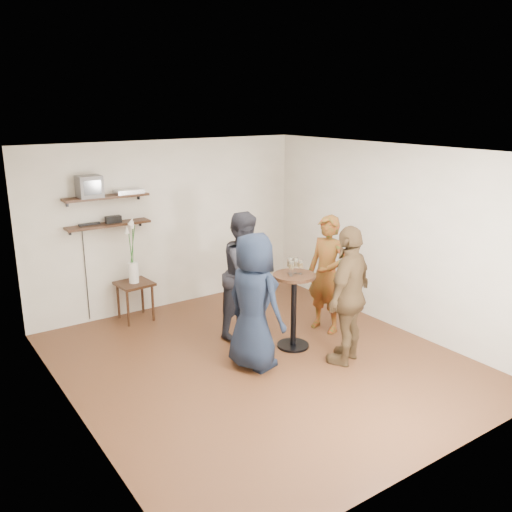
# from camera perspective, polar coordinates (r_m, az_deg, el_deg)

# --- Properties ---
(room) EXTENTS (4.58, 5.08, 2.68)m
(room) POSITION_cam_1_polar(r_m,az_deg,el_deg) (6.43, 0.54, -0.66)
(room) COLOR #432615
(room) RESTS_ON ground
(shelf_upper) EXTENTS (1.20, 0.25, 0.04)m
(shelf_upper) POSITION_cam_1_polar(r_m,az_deg,el_deg) (7.95, -15.48, 6.01)
(shelf_upper) COLOR black
(shelf_upper) RESTS_ON room
(shelf_lower) EXTENTS (1.20, 0.25, 0.04)m
(shelf_lower) POSITION_cam_1_polar(r_m,az_deg,el_deg) (8.02, -15.27, 3.20)
(shelf_lower) COLOR black
(shelf_lower) RESTS_ON room
(crt_monitor) EXTENTS (0.32, 0.30, 0.30)m
(crt_monitor) POSITION_cam_1_polar(r_m,az_deg,el_deg) (7.85, -17.17, 7.01)
(crt_monitor) COLOR #59595B
(crt_monitor) RESTS_ON shelf_upper
(dvd_deck) EXTENTS (0.40, 0.24, 0.06)m
(dvd_deck) POSITION_cam_1_polar(r_m,az_deg,el_deg) (8.05, -13.26, 6.63)
(dvd_deck) COLOR silver
(dvd_deck) RESTS_ON shelf_upper
(radio) EXTENTS (0.22, 0.10, 0.10)m
(radio) POSITION_cam_1_polar(r_m,az_deg,el_deg) (8.03, -14.79, 3.74)
(radio) COLOR black
(radio) RESTS_ON shelf_lower
(power_strip) EXTENTS (0.30, 0.05, 0.03)m
(power_strip) POSITION_cam_1_polar(r_m,az_deg,el_deg) (7.98, -17.15, 3.24)
(power_strip) COLOR black
(power_strip) RESTS_ON shelf_lower
(side_table) EXTENTS (0.52, 0.52, 0.58)m
(side_table) POSITION_cam_1_polar(r_m,az_deg,el_deg) (8.20, -12.66, -3.37)
(side_table) COLOR black
(side_table) RESTS_ON room
(vase_lilies) EXTENTS (0.20, 0.20, 1.00)m
(vase_lilies) POSITION_cam_1_polar(r_m,az_deg,el_deg) (8.08, -12.84, -0.63)
(vase_lilies) COLOR white
(vase_lilies) RESTS_ON side_table
(drinks_table) EXTENTS (0.55, 0.55, 1.01)m
(drinks_table) POSITION_cam_1_polar(r_m,az_deg,el_deg) (7.08, 4.01, -4.72)
(drinks_table) COLOR black
(drinks_table) RESTS_ON room
(wine_glass_fl) EXTENTS (0.07, 0.07, 0.20)m
(wine_glass_fl) POSITION_cam_1_polar(r_m,az_deg,el_deg) (6.86, 3.75, -0.99)
(wine_glass_fl) COLOR silver
(wine_glass_fl) RESTS_ON drinks_table
(wine_glass_fr) EXTENTS (0.06, 0.06, 0.19)m
(wine_glass_fr) POSITION_cam_1_polar(r_m,az_deg,el_deg) (6.95, 4.72, -0.88)
(wine_glass_fr) COLOR silver
(wine_glass_fr) RESTS_ON drinks_table
(wine_glass_bl) EXTENTS (0.07, 0.07, 0.21)m
(wine_glass_bl) POSITION_cam_1_polar(r_m,az_deg,el_deg) (6.94, 3.58, -0.72)
(wine_glass_bl) COLOR silver
(wine_glass_bl) RESTS_ON drinks_table
(wine_glass_br) EXTENTS (0.07, 0.07, 0.21)m
(wine_glass_br) POSITION_cam_1_polar(r_m,az_deg,el_deg) (6.96, 4.20, -0.73)
(wine_glass_br) COLOR silver
(wine_glass_br) RESTS_ON drinks_table
(person_plaid) EXTENTS (0.53, 0.68, 1.66)m
(person_plaid) POSITION_cam_1_polar(r_m,az_deg,el_deg) (7.60, 7.49, -1.90)
(person_plaid) COLOR red
(person_plaid) RESTS_ON room
(person_dark) EXTENTS (1.03, 0.92, 1.74)m
(person_dark) POSITION_cam_1_polar(r_m,az_deg,el_deg) (7.39, -1.04, -1.95)
(person_dark) COLOR black
(person_dark) RESTS_ON room
(person_navy) EXTENTS (0.70, 0.92, 1.68)m
(person_navy) POSITION_cam_1_polar(r_m,az_deg,el_deg) (6.47, -0.21, -4.83)
(person_navy) COLOR black
(person_navy) RESTS_ON room
(person_brown) EXTENTS (1.10, 0.79, 1.74)m
(person_brown) POSITION_cam_1_polar(r_m,az_deg,el_deg) (6.70, 9.77, -4.10)
(person_brown) COLOR #4C3720
(person_brown) RESTS_ON room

